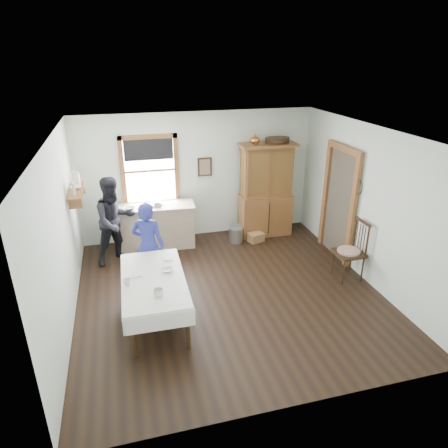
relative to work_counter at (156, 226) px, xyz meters
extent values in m
cube|color=black|center=(0.99, -2.11, -0.45)|extent=(5.00, 5.00, 0.01)
cube|color=white|center=(0.99, -2.11, 2.24)|extent=(5.00, 5.00, 0.01)
cube|color=silver|center=(0.99, 0.39, 0.89)|extent=(5.00, 0.01, 2.70)
cube|color=silver|center=(0.99, -4.61, 0.89)|extent=(5.00, 0.01, 2.70)
cube|color=silver|center=(-1.51, -2.11, 0.89)|extent=(0.01, 5.00, 2.70)
cube|color=silver|center=(3.49, -2.11, 0.89)|extent=(0.01, 5.00, 2.70)
cube|color=white|center=(-0.01, 0.37, 1.09)|extent=(1.00, 0.02, 1.30)
cube|color=brown|center=(-0.01, 0.35, 1.79)|extent=(1.18, 0.06, 0.09)
cube|color=brown|center=(-0.01, 0.35, 0.40)|extent=(1.18, 0.06, 0.09)
cube|color=brown|center=(-0.56, 0.35, 1.09)|extent=(0.09, 0.06, 1.48)
cube|color=brown|center=(0.53, 0.35, 1.09)|extent=(0.09, 0.06, 1.48)
cube|color=black|center=(-0.01, 0.33, 1.53)|extent=(0.98, 0.03, 0.42)
cube|color=#4A4135|center=(3.46, -1.26, 0.59)|extent=(0.03, 0.90, 2.10)
cube|color=brown|center=(3.43, -1.77, 0.59)|extent=(0.08, 0.12, 2.10)
cube|color=brown|center=(3.43, -0.75, 0.59)|extent=(0.08, 0.12, 2.10)
cube|color=brown|center=(3.43, -1.26, 1.70)|extent=(0.08, 1.14, 0.12)
cube|color=brown|center=(-1.38, -0.61, 1.09)|extent=(0.24, 1.00, 0.04)
cube|color=brown|center=(-1.38, -1.01, 0.99)|extent=(0.22, 0.03, 0.18)
cube|color=brown|center=(-1.38, -0.21, 0.99)|extent=(0.22, 0.03, 0.18)
cube|color=tan|center=(-1.38, -0.91, 1.22)|extent=(0.03, 0.22, 0.24)
cylinder|color=silver|center=(-1.38, -0.26, 1.22)|extent=(0.12, 0.12, 0.22)
cube|color=#362413|center=(1.14, 0.35, 1.09)|extent=(0.30, 0.04, 0.40)
torus|color=black|center=(3.44, -1.81, 1.26)|extent=(0.01, 0.27, 0.27)
cube|color=tan|center=(0.00, 0.00, 0.00)|extent=(1.64, 0.72, 0.92)
cube|color=brown|center=(2.42, 0.04, 0.56)|extent=(1.21, 0.59, 2.05)
cube|color=white|center=(-0.29, -2.52, -0.10)|extent=(0.98, 1.82, 0.72)
cube|color=#362413|center=(3.19, -2.18, 0.10)|extent=(0.54, 0.54, 1.12)
cube|color=#909398|center=(1.67, -0.23, -0.29)|extent=(0.32, 0.32, 0.33)
cube|color=olive|center=(2.09, -0.33, -0.36)|extent=(0.38, 0.31, 0.19)
imported|color=navy|center=(-0.27, -1.49, 0.25)|extent=(0.61, 0.51, 1.42)
imported|color=black|center=(-0.80, -0.46, 0.33)|extent=(0.95, 0.87, 1.58)
imported|color=silver|center=(-0.26, -3.02, 0.31)|extent=(0.17, 0.17, 0.11)
imported|color=silver|center=(-0.66, -2.64, 0.31)|extent=(0.13, 0.13, 0.10)
imported|color=silver|center=(-0.06, -2.38, 0.29)|extent=(0.23, 0.23, 0.05)
imported|color=#786C50|center=(-0.07, -0.02, 0.47)|extent=(0.26, 0.28, 0.02)
imported|color=silver|center=(-0.49, -0.15, 0.49)|extent=(0.23, 0.23, 0.07)
imported|color=silver|center=(-1.38, -0.56, 1.14)|extent=(0.22, 0.22, 0.05)
camera|label=1|loc=(-0.58, -7.71, 3.33)|focal=32.00mm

